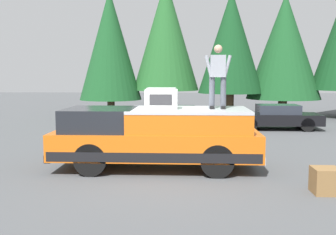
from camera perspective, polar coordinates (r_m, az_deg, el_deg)
The scene contains 11 objects.
ground_plane at distance 10.37m, azimuth -1.80°, elevation -7.96°, with size 90.00×90.00×0.00m, color #4C4F51.
pickup_truck at distance 10.56m, azimuth -1.73°, elevation -2.86°, with size 2.01×5.54×1.65m.
compressor_unit at distance 10.33m, azimuth -0.96°, elevation 2.82°, with size 0.65×0.84×0.56m.
person_on_truck_bed at distance 10.41m, azimuth 7.33°, elevation 6.23°, with size 0.29×0.72×1.69m.
parked_car_black at distance 18.87m, azimuth 15.57°, elevation 0.07°, with size 1.64×4.10×1.16m.
parked_car_maroon at distance 17.34m, azimuth 0.60°, elevation -0.23°, with size 1.64×4.10×1.16m.
wooden_crate at distance 9.13m, azimuth 22.16°, elevation -8.59°, with size 0.56×0.56×0.56m, color olive.
conifer_left at distance 24.83m, azimuth 16.73°, elevation 9.96°, with size 4.46×4.46×7.43m.
conifer_center_left at distance 23.81m, azimuth 9.24°, elevation 10.90°, with size 3.87×3.87×7.56m.
conifer_center_right at distance 24.93m, azimuth -0.31°, elevation 12.05°, with size 4.15×4.15×8.55m.
conifer_right at distance 24.45m, azimuth -8.51°, elevation 10.48°, with size 3.81×3.81×7.72m.
Camera 1 is at (-10.01, -0.83, 2.56)m, focal length 41.48 mm.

